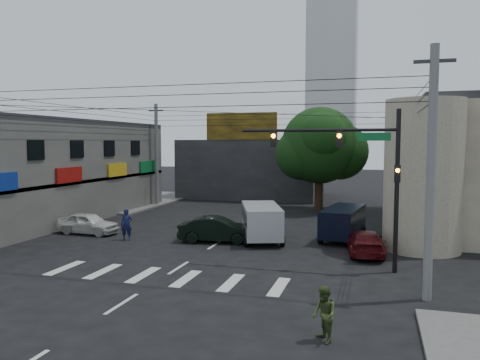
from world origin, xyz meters
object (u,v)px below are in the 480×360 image
at_px(traffic_gantry, 358,163).
at_px(utility_pole_near_right, 431,175).
at_px(white_compact, 88,223).
at_px(utility_pole_far_left, 157,155).
at_px(utility_pole_far_right, 402,157).
at_px(pedestrian_olive, 324,314).
at_px(maroon_sedan, 365,242).
at_px(street_tree, 319,146).
at_px(dark_sedan, 218,230).
at_px(traffic_officer, 127,225).
at_px(silver_minivan, 261,223).
at_px(navy_van, 343,224).

distance_m(traffic_gantry, utility_pole_near_right, 4.41).
bearing_deg(white_compact, utility_pole_far_left, 10.12).
relative_size(utility_pole_far_right, pedestrian_olive, 5.64).
distance_m(utility_pole_far_right, pedestrian_olive, 25.67).
height_order(maroon_sedan, pedestrian_olive, pedestrian_olive).
height_order(utility_pole_far_left, pedestrian_olive, utility_pole_far_left).
xyz_separation_m(utility_pole_far_left, white_compact, (1.78, -13.21, -3.93)).
height_order(street_tree, utility_pole_far_right, utility_pole_far_right).
height_order(street_tree, pedestrian_olive, street_tree).
relative_size(street_tree, pedestrian_olive, 5.34).
relative_size(utility_pole_near_right, dark_sedan, 1.99).
height_order(utility_pole_near_right, traffic_officer, utility_pole_near_right).
height_order(traffic_officer, pedestrian_olive, traffic_officer).
bearing_deg(silver_minivan, dark_sedan, 96.73).
xyz_separation_m(traffic_gantry, utility_pole_far_left, (-18.32, 17.00, -0.23)).
distance_m(utility_pole_far_right, maroon_sedan, 14.62).
bearing_deg(traffic_officer, utility_pole_far_right, 19.76).
distance_m(utility_pole_far_left, traffic_officer, 15.53).
xyz_separation_m(dark_sedan, pedestrian_olive, (7.39, -11.97, 0.08)).
bearing_deg(navy_van, silver_minivan, 117.05).
bearing_deg(white_compact, traffic_officer, -104.42).
bearing_deg(traffic_officer, navy_van, -5.14).
bearing_deg(traffic_officer, utility_pole_near_right, -43.53).
distance_m(utility_pole_near_right, utility_pole_far_right, 20.50).
relative_size(street_tree, maroon_sedan, 1.95).
distance_m(dark_sedan, white_compact, 8.61).
relative_size(dark_sedan, traffic_officer, 2.51).
distance_m(maroon_sedan, silver_minivan, 6.23).
relative_size(utility_pole_near_right, utility_pole_far_left, 1.00).
xyz_separation_m(street_tree, utility_pole_near_right, (6.50, -21.50, -0.87)).
xyz_separation_m(traffic_gantry, dark_sedan, (-7.94, 3.79, -4.10)).
distance_m(traffic_gantry, utility_pole_far_right, 17.21).
distance_m(street_tree, traffic_officer, 18.46).
bearing_deg(utility_pole_near_right, traffic_officer, 158.45).
distance_m(utility_pole_far_right, traffic_officer, 21.66).
bearing_deg(street_tree, utility_pole_far_left, -176.05).
height_order(traffic_gantry, navy_van, traffic_gantry).
relative_size(utility_pole_near_right, traffic_officer, 4.98).
bearing_deg(navy_van, pedestrian_olive, -169.91).
bearing_deg(street_tree, utility_pole_near_right, -73.18).
bearing_deg(street_tree, utility_pole_far_right, -8.75).
relative_size(street_tree, navy_van, 1.75).
distance_m(street_tree, dark_sedan, 15.54).
height_order(silver_minivan, navy_van, silver_minivan).
xyz_separation_m(utility_pole_far_right, pedestrian_olive, (-3.23, -25.18, -3.79)).
bearing_deg(dark_sedan, pedestrian_olive, -157.08).
height_order(traffic_gantry, silver_minivan, traffic_gantry).
bearing_deg(white_compact, maroon_sedan, -89.80).
bearing_deg(silver_minivan, utility_pole_near_right, -154.83).
distance_m(utility_pole_far_right, silver_minivan, 15.08).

